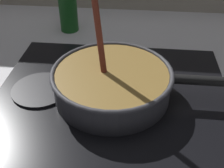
{
  "coord_description": "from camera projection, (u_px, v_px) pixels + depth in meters",
  "views": [
    {
      "loc": [
        0.09,
        -0.31,
        0.44
      ],
      "look_at": [
        0.04,
        0.21,
        0.04
      ],
      "focal_mm": 45.4,
      "sensor_mm": 36.0,
      "label": 1
    }
  ],
  "objects": [
    {
      "name": "hob_plate",
      "position": [
        112.0,
        97.0,
        0.68
      ],
      "size": [
        0.56,
        0.48,
        0.01
      ],
      "primitive_type": "cube",
      "color": "black",
      "rests_on": "ground"
    },
    {
      "name": "spare_burner",
      "position": [
        41.0,
        89.0,
        0.69
      ],
      "size": [
        0.14,
        0.14,
        0.01
      ],
      "primitive_type": "cylinder",
      "color": "#262628",
      "rests_on": "hob_plate"
    },
    {
      "name": "burner_ring",
      "position": [
        112.0,
        94.0,
        0.68
      ],
      "size": [
        0.18,
        0.18,
        0.01
      ],
      "primitive_type": "torus",
      "color": "#592D0C",
      "rests_on": "hob_plate"
    },
    {
      "name": "oil_bottle",
      "position": [
        67.0,
        1.0,
        0.93
      ],
      "size": [
        0.06,
        0.06,
        0.24
      ],
      "color": "#19591E",
      "rests_on": "ground"
    },
    {
      "name": "cooking_pan",
      "position": [
        113.0,
        82.0,
        0.66
      ],
      "size": [
        0.44,
        0.28,
        0.33
      ],
      "color": "#38383D",
      "rests_on": "hob_plate"
    }
  ]
}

